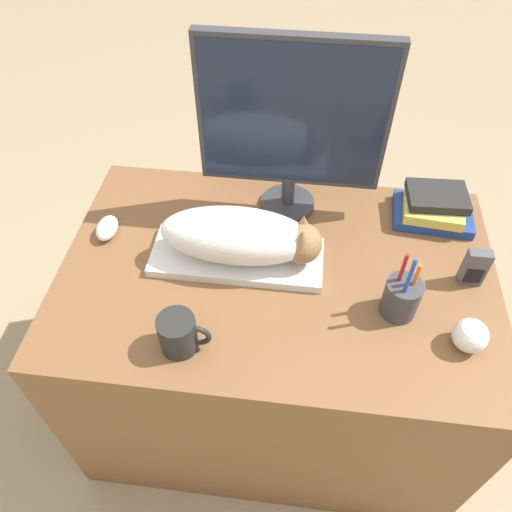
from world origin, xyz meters
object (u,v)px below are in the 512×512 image
object	(u,v)px
pen_cup	(401,297)
phone	(475,268)
keyboard	(237,257)
coffee_mug	(179,334)
cat	(244,236)
baseball	(470,336)
book_stack	(434,208)
monitor	(292,121)
computer_mouse	(107,228)

from	to	relation	value
pen_cup	phone	xyz separation A→B (m)	(0.18, 0.11, -0.00)
keyboard	pen_cup	bearing A→B (deg)	-15.61
coffee_mug	phone	world-z (taller)	phone
cat	coffee_mug	xyz separation A→B (m)	(-0.11, -0.27, -0.04)
baseball	keyboard	bearing A→B (deg)	161.00
coffee_mug	baseball	xyz separation A→B (m)	(0.63, 0.08, -0.01)
phone	book_stack	size ratio (longest dim) A/B	0.48
keyboard	coffee_mug	bearing A→B (deg)	-108.06
cat	book_stack	size ratio (longest dim) A/B	1.83
cat	baseball	world-z (taller)	cat
baseball	book_stack	size ratio (longest dim) A/B	0.35
keyboard	phone	size ratio (longest dim) A/B	4.16
coffee_mug	baseball	world-z (taller)	coffee_mug
cat	monitor	world-z (taller)	monitor
computer_mouse	baseball	distance (m)	0.94
computer_mouse	phone	xyz separation A→B (m)	(0.94, -0.05, 0.03)
keyboard	baseball	distance (m)	0.58
keyboard	cat	bearing A→B (deg)	-0.00
baseball	book_stack	distance (m)	0.41
keyboard	baseball	xyz separation A→B (m)	(0.54, -0.19, 0.03)
computer_mouse	phone	size ratio (longest dim) A/B	0.84
coffee_mug	pen_cup	xyz separation A→B (m)	(0.49, 0.16, 0.01)
monitor	pen_cup	world-z (taller)	monitor
baseball	phone	distance (m)	0.19
pen_cup	book_stack	bearing A→B (deg)	71.14
pen_cup	baseball	size ratio (longest dim) A/B	2.64
keyboard	cat	distance (m)	0.08
cat	phone	bearing A→B (deg)	0.20
pen_cup	phone	bearing A→B (deg)	31.83
monitor	book_stack	xyz separation A→B (m)	(0.40, 0.00, -0.24)
baseball	phone	world-z (taller)	phone
baseball	book_stack	xyz separation A→B (m)	(-0.03, 0.41, -0.00)
cat	baseball	bearing A→B (deg)	-19.69
computer_mouse	coffee_mug	world-z (taller)	coffee_mug
keyboard	book_stack	bearing A→B (deg)	23.49
book_stack	keyboard	bearing A→B (deg)	-156.51
baseball	cat	bearing A→B (deg)	160.31
phone	keyboard	bearing A→B (deg)	-179.80
computer_mouse	phone	world-z (taller)	phone
keyboard	pen_cup	size ratio (longest dim) A/B	2.14
computer_mouse	baseball	bearing A→B (deg)	-14.82
coffee_mug	phone	size ratio (longest dim) A/B	1.11
computer_mouse	cat	bearing A→B (deg)	-7.75
pen_cup	book_stack	size ratio (longest dim) A/B	0.93
computer_mouse	pen_cup	distance (m)	0.78
cat	book_stack	distance (m)	0.54
cat	pen_cup	xyz separation A→B (m)	(0.38, -0.11, -0.04)
keyboard	phone	distance (m)	0.58
cat	baseball	xyz separation A→B (m)	(0.52, -0.19, -0.05)
monitor	baseball	xyz separation A→B (m)	(0.43, -0.41, -0.24)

